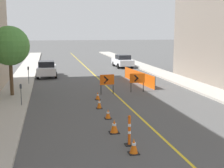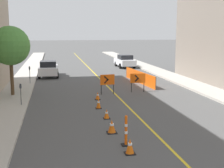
# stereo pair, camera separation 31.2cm
# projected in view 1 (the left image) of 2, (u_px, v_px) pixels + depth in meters

# --- Properties ---
(lane_stripe) EXTENTS (0.12, 61.10, 0.01)m
(lane_stripe) POSITION_uv_depth(u_px,v_px,m) (91.00, 72.00, 35.16)
(lane_stripe) COLOR gold
(lane_stripe) RESTS_ON ground_plane
(sidewalk_left) EXTENTS (2.20, 61.10, 0.16)m
(sidewalk_left) POSITION_uv_depth(u_px,v_px,m) (26.00, 73.00, 33.73)
(sidewalk_left) COLOR #ADA89E
(sidewalk_left) RESTS_ON ground_plane
(sidewalk_right) EXTENTS (2.20, 61.10, 0.16)m
(sidewalk_right) POSITION_uv_depth(u_px,v_px,m) (151.00, 69.00, 36.56)
(sidewalk_right) COLOR #ADA89E
(sidewalk_right) RESTS_ON ground_plane
(traffic_cone_second) EXTENTS (0.39, 0.39, 0.59)m
(traffic_cone_second) POSITION_uv_depth(u_px,v_px,m) (134.00, 146.00, 11.62)
(traffic_cone_second) COLOR black
(traffic_cone_second) RESTS_ON ground_plane
(traffic_cone_third) EXTENTS (0.45, 0.45, 0.61)m
(traffic_cone_third) POSITION_uv_depth(u_px,v_px,m) (114.00, 126.00, 13.99)
(traffic_cone_third) COLOR black
(traffic_cone_third) RESTS_ON ground_plane
(traffic_cone_fourth) EXTENTS (0.35, 0.35, 0.50)m
(traffic_cone_fourth) POSITION_uv_depth(u_px,v_px,m) (108.00, 114.00, 16.27)
(traffic_cone_fourth) COLOR black
(traffic_cone_fourth) RESTS_ON ground_plane
(traffic_cone_fifth) EXTENTS (0.34, 0.34, 0.60)m
(traffic_cone_fifth) POSITION_uv_depth(u_px,v_px,m) (99.00, 104.00, 18.38)
(traffic_cone_fifth) COLOR black
(traffic_cone_fifth) RESTS_ON ground_plane
(traffic_cone_farthest) EXTENTS (0.35, 0.35, 0.50)m
(traffic_cone_farthest) POSITION_uv_depth(u_px,v_px,m) (98.00, 96.00, 20.79)
(traffic_cone_farthest) COLOR black
(traffic_cone_farthest) RESTS_ON ground_plane
(delineator_post_front) EXTENTS (0.35, 0.35, 1.24)m
(delineator_post_front) POSITION_uv_depth(u_px,v_px,m) (129.00, 132.00, 12.44)
(delineator_post_front) COLOR black
(delineator_post_front) RESTS_ON ground_plane
(arrow_barricade_primary) EXTENTS (1.05, 0.16, 1.44)m
(arrow_barricade_primary) POSITION_uv_depth(u_px,v_px,m) (107.00, 80.00, 22.38)
(arrow_barricade_primary) COLOR #EF560C
(arrow_barricade_primary) RESTS_ON ground_plane
(arrow_barricade_secondary) EXTENTS (1.14, 0.15, 1.40)m
(arrow_barricade_secondary) POSITION_uv_depth(u_px,v_px,m) (137.00, 79.00, 23.26)
(arrow_barricade_secondary) COLOR #EF560C
(arrow_barricade_secondary) RESTS_ON ground_plane
(safety_mesh_fence) EXTENTS (0.68, 7.13, 1.04)m
(safety_mesh_fence) POSITION_uv_depth(u_px,v_px,m) (138.00, 77.00, 27.45)
(safety_mesh_fence) COLOR #EF560C
(safety_mesh_fence) RESTS_ON ground_plane
(parked_car_curb_near) EXTENTS (1.94, 4.34, 1.59)m
(parked_car_curb_near) POSITION_uv_depth(u_px,v_px,m) (47.00, 69.00, 31.05)
(parked_car_curb_near) COLOR silver
(parked_car_curb_near) RESTS_ON ground_plane
(parked_car_curb_mid) EXTENTS (1.98, 4.37, 1.59)m
(parked_car_curb_mid) POSITION_uv_depth(u_px,v_px,m) (123.00, 61.00, 39.13)
(parked_car_curb_mid) COLOR silver
(parked_car_curb_mid) RESTS_ON ground_plane
(parking_meter_near_curb) EXTENTS (0.12, 0.11, 1.28)m
(parking_meter_near_curb) POSITION_uv_depth(u_px,v_px,m) (21.00, 90.00, 18.43)
(parking_meter_near_curb) COLOR #4C4C51
(parking_meter_near_curb) RESTS_ON sidewalk_left
(parking_meter_far_curb) EXTENTS (0.12, 0.11, 1.44)m
(parking_meter_far_curb) POSITION_uv_depth(u_px,v_px,m) (28.00, 72.00, 26.02)
(parking_meter_far_curb) COLOR #4C4C51
(parking_meter_far_curb) RESTS_ON sidewalk_left
(street_tree_left_near) EXTENTS (2.66, 2.66, 4.72)m
(street_tree_left_near) POSITION_uv_depth(u_px,v_px,m) (10.00, 46.00, 20.93)
(street_tree_left_near) COLOR #4C3823
(street_tree_left_near) RESTS_ON sidewalk_left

